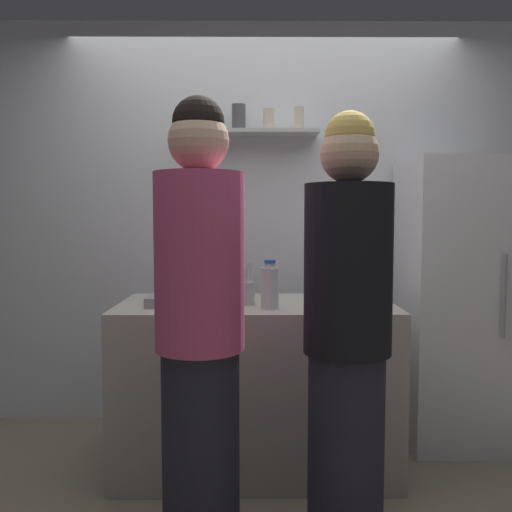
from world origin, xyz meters
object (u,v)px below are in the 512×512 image
object	(u,v)px
utensil_holder	(246,293)
person_blonde	(347,340)
baking_pan	(181,300)
wine_bottle_amber_glass	(238,277)
wine_bottle_pale_glass	(332,288)
water_bottle_plastic	(270,287)
refrigerator	(452,302)
person_pink_top	(200,335)

from	to	relation	value
utensil_holder	person_blonde	distance (m)	0.82
baking_pan	wine_bottle_amber_glass	size ratio (longest dim) A/B	1.19
utensil_holder	wine_bottle_pale_glass	bearing A→B (deg)	-30.20
wine_bottle_pale_glass	water_bottle_plastic	size ratio (longest dim) A/B	1.33
wine_bottle_pale_glass	water_bottle_plastic	xyz separation A→B (m)	(-0.29, 0.12, -0.01)
refrigerator	person_blonde	size ratio (longest dim) A/B	0.96
wine_bottle_pale_glass	person_blonde	xyz separation A→B (m)	(-0.01, -0.47, -0.14)
utensil_holder	water_bottle_plastic	distance (m)	0.18
water_bottle_plastic	utensil_holder	bearing A→B (deg)	134.71
refrigerator	utensil_holder	bearing A→B (deg)	-161.72
person_blonde	baking_pan	bearing A→B (deg)	107.75
baking_pan	wine_bottle_pale_glass	bearing A→B (deg)	-17.13
utensil_holder	baking_pan	bearing A→B (deg)	-178.09
utensil_holder	wine_bottle_amber_glass	distance (m)	0.33
person_pink_top	water_bottle_plastic	bearing A→B (deg)	40.14
wine_bottle_pale_glass	water_bottle_plastic	distance (m)	0.32
refrigerator	person_pink_top	xyz separation A→B (m)	(-1.39, -1.15, 0.06)
water_bottle_plastic	baking_pan	bearing A→B (deg)	166.12
wine_bottle_amber_glass	person_blonde	world-z (taller)	person_blonde
utensil_holder	wine_bottle_pale_glass	size ratio (longest dim) A/B	0.68
baking_pan	utensil_holder	bearing A→B (deg)	1.91
person_blonde	person_pink_top	bearing A→B (deg)	154.45
water_bottle_plastic	person_blonde	size ratio (longest dim) A/B	0.14
utensil_holder	person_pink_top	world-z (taller)	person_pink_top
refrigerator	water_bottle_plastic	bearing A→B (deg)	-154.43
baking_pan	water_bottle_plastic	bearing A→B (deg)	-13.88
water_bottle_plastic	person_pink_top	xyz separation A→B (m)	(-0.29, -0.62, -0.10)
baking_pan	person_pink_top	bearing A→B (deg)	-77.03
person_pink_top	person_blonde	world-z (taller)	person_pink_top
wine_bottle_amber_glass	water_bottle_plastic	distance (m)	0.48
wine_bottle_amber_glass	wine_bottle_pale_glass	distance (m)	0.73
person_pink_top	utensil_holder	bearing A→B (deg)	52.51
baking_pan	wine_bottle_amber_glass	distance (m)	0.45
baking_pan	water_bottle_plastic	size ratio (longest dim) A/B	1.39
person_blonde	water_bottle_plastic	bearing A→B (deg)	86.89
refrigerator	water_bottle_plastic	distance (m)	1.24
water_bottle_plastic	wine_bottle_pale_glass	bearing A→B (deg)	-21.96
refrigerator	water_bottle_plastic	size ratio (longest dim) A/B	6.91
wine_bottle_amber_glass	wine_bottle_pale_glass	size ratio (longest dim) A/B	0.88
refrigerator	wine_bottle_amber_glass	size ratio (longest dim) A/B	5.90
baking_pan	person_pink_top	xyz separation A→B (m)	(0.17, -0.73, -0.02)
refrigerator	person_pink_top	distance (m)	1.81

